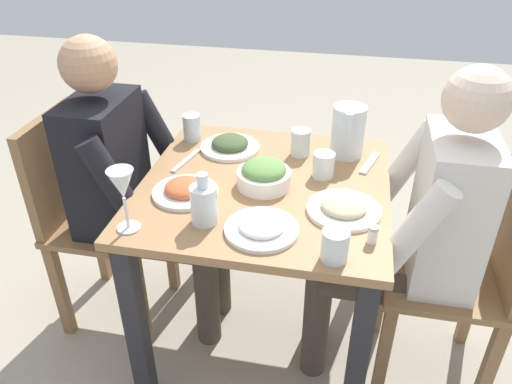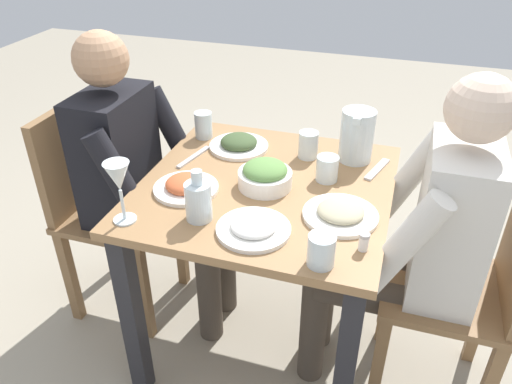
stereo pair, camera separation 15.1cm
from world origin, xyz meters
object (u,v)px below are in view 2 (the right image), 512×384
(dining_table, at_px, (266,218))
(water_glass_by_pitcher, at_px, (321,250))
(plate_dolmas, at_px, (239,144))
(diner_far, at_px, (141,176))
(plate_rice_curry, at_px, (186,186))
(water_pitcher, at_px, (357,135))
(diner_near, at_px, (416,235))
(water_glass_near_left, at_px, (203,125))
(chair_near, at_px, (475,284))
(water_glass_near_right, at_px, (308,145))
(salad_bowl, at_px, (265,175))
(chair_far, at_px, (100,200))
(plate_beans, at_px, (341,213))
(salt_shaker, at_px, (364,242))
(oil_carafe, at_px, (199,203))
(water_glass_far_right, at_px, (327,169))
(plate_yoghurt, at_px, (253,227))
(wine_glass, at_px, (118,180))

(dining_table, height_order, water_glass_by_pitcher, water_glass_by_pitcher)
(plate_dolmas, bearing_deg, diner_far, 119.04)
(diner_far, height_order, plate_rice_curry, diner_far)
(diner_far, xyz_separation_m, water_pitcher, (0.22, -0.76, 0.18))
(diner_near, bearing_deg, water_glass_near_left, 70.43)
(chair_near, distance_m, water_glass_near_right, 0.72)
(diner_far, relative_size, salad_bowl, 6.65)
(dining_table, relative_size, salad_bowl, 4.60)
(chair_far, bearing_deg, water_glass_near_right, -76.59)
(plate_beans, xyz_separation_m, salt_shaker, (-0.14, -0.09, 0.01))
(diner_near, height_order, oil_carafe, diner_near)
(plate_beans, relative_size, plate_dolmas, 1.03)
(water_glass_near_left, bearing_deg, water_pitcher, -90.59)
(plate_beans, bearing_deg, water_glass_near_right, 27.12)
(oil_carafe, bearing_deg, water_glass_far_right, -43.33)
(diner_far, distance_m, salad_bowl, 0.52)
(water_glass_near_left, xyz_separation_m, salt_shaker, (-0.53, -0.69, -0.02))
(water_pitcher, height_order, water_glass_by_pitcher, water_pitcher)
(plate_yoghurt, relative_size, water_glass_near_right, 2.22)
(chair_near, bearing_deg, water_glass_by_pitcher, 125.49)
(chair_far, height_order, plate_dolmas, chair_far)
(salad_bowl, xyz_separation_m, water_glass_far_right, (0.10, -0.19, 0.00))
(water_glass_near_left, bearing_deg, salt_shaker, -127.21)
(salad_bowl, bearing_deg, dining_table, -6.32)
(plate_rice_curry, bearing_deg, salad_bowl, -66.74)
(diner_far, bearing_deg, chair_far, 90.00)
(chair_far, xyz_separation_m, salad_bowl, (-0.06, -0.71, 0.27))
(wine_glass, relative_size, oil_carafe, 1.19)
(water_pitcher, distance_m, salad_bowl, 0.38)
(plate_rice_curry, bearing_deg, plate_beans, -90.11)
(chair_near, bearing_deg, plate_yoghurt, 109.67)
(water_pitcher, relative_size, plate_dolmas, 0.85)
(chair_near, xyz_separation_m, plate_rice_curry, (-0.09, 0.95, 0.25))
(chair_near, xyz_separation_m, plate_beans, (-0.09, 0.44, 0.24))
(chair_far, height_order, water_glass_near_left, chair_far)
(chair_near, relative_size, salt_shaker, 16.61)
(salad_bowl, bearing_deg, wine_glass, 132.64)
(plate_beans, distance_m, water_glass_far_right, 0.22)
(chair_far, bearing_deg, plate_rice_curry, -108.71)
(salad_bowl, relative_size, water_glass_by_pitcher, 1.97)
(dining_table, relative_size, plate_rice_curry, 3.86)
(plate_rice_curry, height_order, salt_shaker, salt_shaker)
(water_glass_by_pitcher, bearing_deg, plate_dolmas, 36.85)
(chair_near, distance_m, water_glass_far_right, 0.60)
(dining_table, relative_size, water_glass_far_right, 9.47)
(salt_shaker, bearing_deg, diner_far, 70.92)
(oil_carafe, bearing_deg, diner_far, 51.37)
(plate_rice_curry, bearing_deg, plate_dolmas, -10.85)
(plate_dolmas, bearing_deg, chair_far, 108.84)
(water_pitcher, bearing_deg, water_glass_by_pitcher, 179.83)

